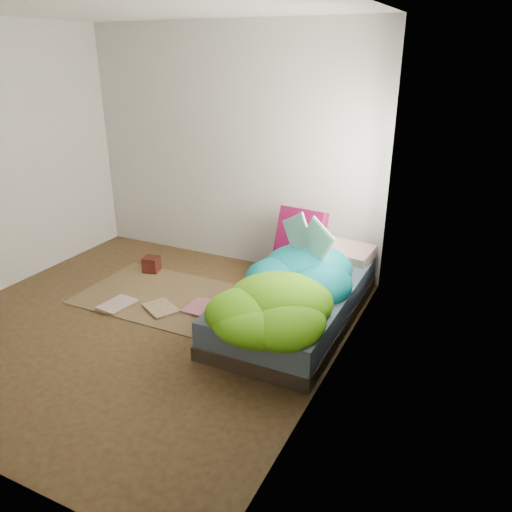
{
  "coord_description": "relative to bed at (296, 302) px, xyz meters",
  "views": [
    {
      "loc": [
        2.66,
        -3.09,
        2.29
      ],
      "look_at": [
        0.8,
        0.75,
        0.54
      ],
      "focal_mm": 35.0,
      "sensor_mm": 36.0,
      "label": 1
    }
  ],
  "objects": [
    {
      "name": "ground",
      "position": [
        -1.22,
        -0.72,
        -0.17
      ],
      "size": [
        3.5,
        3.5,
        0.0
      ],
      "primitive_type": "cube",
      "color": "#3D2817",
      "rests_on": "ground"
    },
    {
      "name": "room_walls",
      "position": [
        -1.21,
        -0.71,
        1.46
      ],
      "size": [
        3.54,
        3.54,
        2.62
      ],
      "color": "silver",
      "rests_on": "ground"
    },
    {
      "name": "bed",
      "position": [
        0.0,
        0.0,
        0.0
      ],
      "size": [
        1.0,
        2.0,
        0.34
      ],
      "color": "#33261C",
      "rests_on": "ground"
    },
    {
      "name": "duvet",
      "position": [
        0.0,
        -0.22,
        0.34
      ],
      "size": [
        0.96,
        1.84,
        0.34
      ],
      "primitive_type": null,
      "color": "#086983",
      "rests_on": "bed"
    },
    {
      "name": "rug",
      "position": [
        -1.37,
        -0.17,
        -0.16
      ],
      "size": [
        1.6,
        1.1,
        0.01
      ],
      "primitive_type": "cube",
      "color": "brown",
      "rests_on": "ground"
    },
    {
      "name": "pillow_floral",
      "position": [
        0.21,
        0.82,
        0.23
      ],
      "size": [
        0.58,
        0.41,
        0.12
      ],
      "primitive_type": "cube",
      "rotation": [
        0.0,
        0.0,
        -0.15
      ],
      "color": "silver",
      "rests_on": "bed"
    },
    {
      "name": "pillow_magenta",
      "position": [
        -0.24,
        0.7,
        0.41
      ],
      "size": [
        0.5,
        0.2,
        0.48
      ],
      "primitive_type": "cube",
      "rotation": [
        0.0,
        0.0,
        -0.11
      ],
      "color": "#520521",
      "rests_on": "bed"
    },
    {
      "name": "open_book",
      "position": [
        0.0,
        0.21,
        0.67
      ],
      "size": [
        0.51,
        0.31,
        0.31
      ],
      "primitive_type": null,
      "rotation": [
        0.0,
        0.0,
        -0.43
      ],
      "color": "#31802A",
      "rests_on": "duvet"
    },
    {
      "name": "wooden_box",
      "position": [
        -1.84,
        0.28,
        -0.07
      ],
      "size": [
        0.2,
        0.2,
        0.16
      ],
      "primitive_type": "cube",
      "rotation": [
        0.0,
        0.0,
        0.24
      ],
      "color": "#3E0E0E",
      "rests_on": "rug"
    },
    {
      "name": "floor_book_a",
      "position": [
        -1.76,
        -0.53,
        -0.14
      ],
      "size": [
        0.29,
        0.37,
        0.03
      ],
      "primitive_type": "imported",
      "rotation": [
        0.0,
        0.0,
        -0.11
      ],
      "color": "beige",
      "rests_on": "rug"
    },
    {
      "name": "floor_book_b",
      "position": [
        -1.0,
        -0.24,
        -0.14
      ],
      "size": [
        0.25,
        0.33,
        0.03
      ],
      "primitive_type": "imported",
      "rotation": [
        0.0,
        0.0,
        -0.02
      ],
      "color": "#C27089",
      "rests_on": "rug"
    },
    {
      "name": "floor_book_c",
      "position": [
        -1.27,
        -0.53,
        -0.14
      ],
      "size": [
        0.42,
        0.38,
        0.03
      ],
      "primitive_type": "imported",
      "rotation": [
        0.0,
        0.0,
        1.07
      ],
      "color": "tan",
      "rests_on": "rug"
    }
  ]
}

